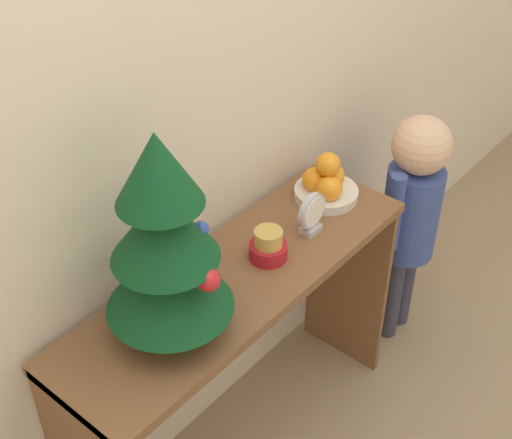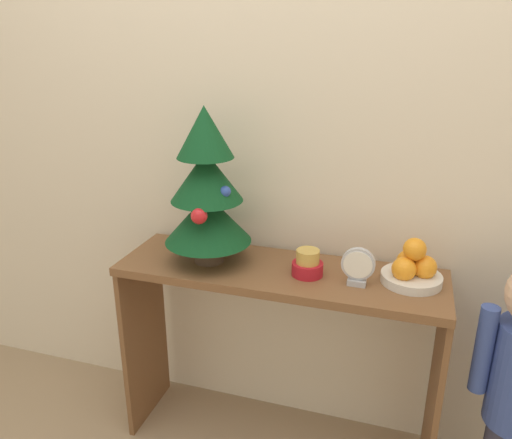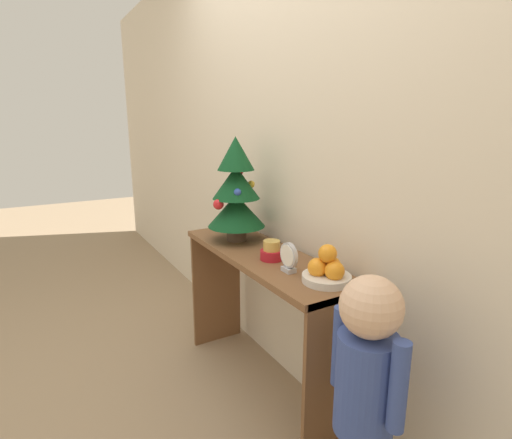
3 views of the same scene
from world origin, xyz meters
name	(u,v)px [view 1 (image 1 of 3)]	position (x,y,z in m)	size (l,w,h in m)	color
back_wall	(169,79)	(0.00, 0.39, 1.25)	(7.00, 0.05, 2.50)	beige
console_table	(240,321)	(0.00, 0.17, 0.57)	(1.14, 0.35, 0.75)	brown
mini_tree	(165,244)	(-0.26, 0.16, 1.02)	(0.31, 0.31, 0.55)	#4C3828
fruit_bowl	(326,184)	(0.44, 0.21, 0.80)	(0.20, 0.20, 0.16)	silver
singing_bowl	(268,246)	(0.10, 0.16, 0.79)	(0.11, 0.11, 0.09)	#AD1923
desk_clock	(312,214)	(0.27, 0.14, 0.81)	(0.11, 0.04, 0.13)	#B2B2B7
child_figure	(412,204)	(0.79, 0.08, 0.59)	(0.31, 0.20, 0.92)	#38384C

